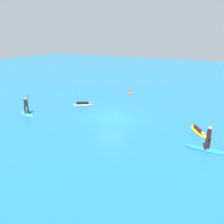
% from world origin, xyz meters
% --- Properties ---
extents(ground_plane, '(120.00, 120.00, 0.00)m').
position_xyz_m(ground_plane, '(0.00, 0.00, 0.00)').
color(ground_plane, '#1E6B93').
rests_on(ground_plane, ground).
extents(surfer_on_teal_board, '(2.57, 1.40, 2.14)m').
position_xyz_m(surfer_on_teal_board, '(-8.39, -3.71, 0.57)').
color(surfer_on_teal_board, '#33C6CC').
rests_on(surfer_on_teal_board, ground_plane).
extents(surfer_on_yellow_board, '(2.08, 2.70, 0.41)m').
position_xyz_m(surfer_on_yellow_board, '(8.57, 0.09, 0.13)').
color(surfer_on_yellow_board, yellow).
rests_on(surfer_on_yellow_board, ground_plane).
extents(surfer_on_white_board, '(2.44, 1.92, 0.43)m').
position_xyz_m(surfer_on_white_board, '(-5.01, 1.91, 0.16)').
color(surfer_on_white_board, white).
rests_on(surfer_on_white_board, ground_plane).
extents(surfer_on_blue_board, '(3.15, 0.79, 1.90)m').
position_xyz_m(surfer_on_blue_board, '(9.62, -3.01, 0.42)').
color(surfer_on_blue_board, '#1E8CD1').
rests_on(surfer_on_blue_board, ground_plane).
extents(marker_buoy, '(0.41, 0.41, 1.23)m').
position_xyz_m(marker_buoy, '(-2.01, 9.10, 0.22)').
color(marker_buoy, '#E55119').
rests_on(marker_buoy, ground_plane).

